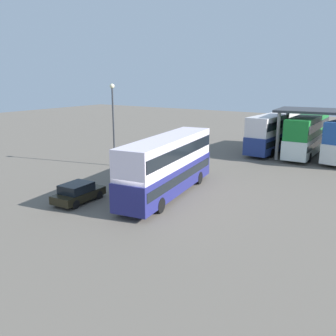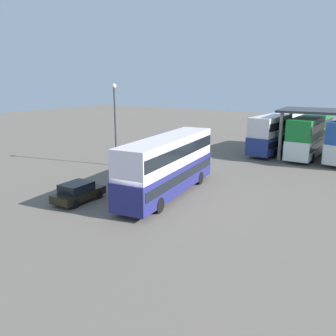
{
  "view_description": "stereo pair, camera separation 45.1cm",
  "coord_description": "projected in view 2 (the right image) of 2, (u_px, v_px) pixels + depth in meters",
  "views": [
    {
      "loc": [
        13.4,
        -16.75,
        8.32
      ],
      "look_at": [
        -0.7,
        4.49,
        2.0
      ],
      "focal_mm": 39.14,
      "sensor_mm": 36.0,
      "label": 1
    },
    {
      "loc": [
        13.78,
        -16.5,
        8.32
      ],
      "look_at": [
        -0.7,
        4.49,
        2.0
      ],
      "focal_mm": 39.14,
      "sensor_mm": 36.0,
      "label": 2
    }
  ],
  "objects": [
    {
      "name": "ground_plane",
      "position": [
        136.0,
        215.0,
        22.78
      ],
      "size": [
        140.0,
        140.0,
        0.0
      ],
      "primitive_type": "plane",
      "color": "#675F54"
    },
    {
      "name": "lamppost_tall",
      "position": [
        115.0,
        115.0,
        34.44
      ],
      "size": [
        0.44,
        0.44,
        7.77
      ],
      "color": "#33353A",
      "rests_on": "ground_plane"
    },
    {
      "name": "double_decker_near_canopy",
      "position": [
        278.0,
        131.0,
        41.68
      ],
      "size": [
        3.03,
        11.43,
        4.28
      ],
      "rotation": [
        0.0,
        0.0,
        1.52
      ],
      "color": "navy",
      "rests_on": "ground_plane"
    },
    {
      "name": "parked_hatchback",
      "position": [
        78.0,
        192.0,
        25.09
      ],
      "size": [
        1.95,
        3.85,
        1.35
      ],
      "rotation": [
        0.0,
        0.0,
        1.64
      ],
      "color": "black",
      "rests_on": "ground_plane"
    },
    {
      "name": "double_decker_mid_row",
      "position": [
        310.0,
        134.0,
        39.58
      ],
      "size": [
        2.7,
        11.26,
        4.32
      ],
      "rotation": [
        0.0,
        0.0,
        1.59
      ],
      "color": "silver",
      "rests_on": "ground_plane"
    },
    {
      "name": "double_decker_main",
      "position": [
        168.0,
        164.0,
        26.2
      ],
      "size": [
        4.14,
        11.74,
        4.24
      ],
      "rotation": [
        0.0,
        0.0,
        1.72
      ],
      "color": "navy",
      "rests_on": "ground_plane"
    }
  ]
}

